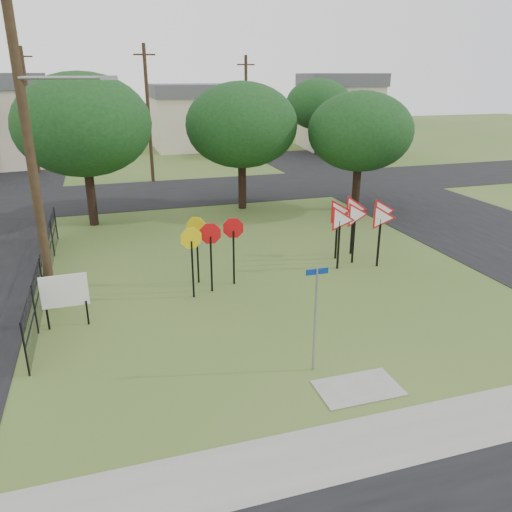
{
  "coord_description": "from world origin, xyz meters",
  "views": [
    {
      "loc": [
        -5.34,
        -11.37,
        7.09
      ],
      "look_at": [
        -0.9,
        3.0,
        1.6
      ],
      "focal_mm": 35.0,
      "sensor_mm": 36.0,
      "label": 1
    }
  ],
  "objects_px": {
    "info_board": "(65,293)",
    "stop_sign_cluster": "(208,239)",
    "street_name_sign": "(315,313)",
    "yield_sign_cluster": "(358,216)"
  },
  "relations": [
    {
      "from": "info_board",
      "to": "stop_sign_cluster",
      "type": "bearing_deg",
      "value": 18.59
    },
    {
      "from": "street_name_sign",
      "to": "info_board",
      "type": "xyz_separation_m",
      "value": [
        -6.04,
        4.28,
        -0.5
      ]
    },
    {
      "from": "street_name_sign",
      "to": "info_board",
      "type": "relative_size",
      "value": 1.67
    },
    {
      "from": "stop_sign_cluster",
      "to": "info_board",
      "type": "bearing_deg",
      "value": -161.41
    },
    {
      "from": "info_board",
      "to": "yield_sign_cluster",
      "type": "bearing_deg",
      "value": 13.08
    },
    {
      "from": "stop_sign_cluster",
      "to": "yield_sign_cluster",
      "type": "distance_m",
      "value": 6.25
    },
    {
      "from": "stop_sign_cluster",
      "to": "yield_sign_cluster",
      "type": "xyz_separation_m",
      "value": [
        6.18,
        0.96,
        0.03
      ]
    },
    {
      "from": "stop_sign_cluster",
      "to": "info_board",
      "type": "distance_m",
      "value": 4.93
    },
    {
      "from": "street_name_sign",
      "to": "yield_sign_cluster",
      "type": "relative_size",
      "value": 0.87
    },
    {
      "from": "stop_sign_cluster",
      "to": "yield_sign_cluster",
      "type": "bearing_deg",
      "value": 8.8
    }
  ]
}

